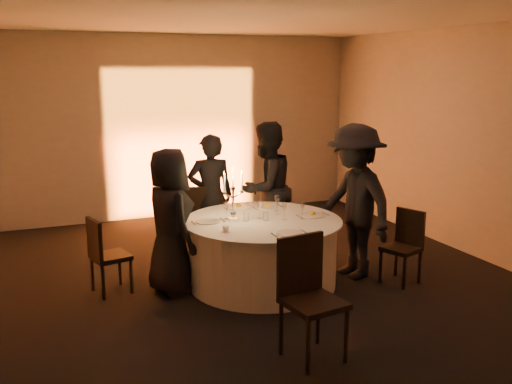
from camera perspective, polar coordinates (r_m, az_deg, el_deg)
name	(u,v)px	position (r m, az deg, el deg)	size (l,w,h in m)	color
floor	(262,284)	(6.70, 0.65, -9.15)	(7.00, 7.00, 0.00)	black
ceiling	(263,14)	(6.26, 0.72, 17.33)	(7.00, 7.00, 0.00)	silver
wall_back	(181,127)	(9.61, -7.47, 6.49)	(7.00, 7.00, 0.00)	#A19D95
wall_front	(509,244)	(3.43, 23.98, -4.76)	(7.00, 7.00, 0.00)	#A19D95
wall_right	(475,143)	(7.96, 21.10, 4.61)	(7.00, 7.00, 0.00)	#A19D95
uplighter_fixture	(188,215)	(9.58, -6.77, -2.33)	(0.25, 0.12, 0.10)	black
banquet_table	(263,252)	(6.57, 0.66, -6.03)	(1.80, 1.80, 0.77)	black
chair_left	(104,252)	(6.48, -14.95, -5.81)	(0.46, 0.46, 0.86)	black
chair_back_left	(193,216)	(7.58, -6.36, -2.42)	(0.52, 0.52, 0.95)	black
chair_back_right	(268,210)	(7.96, 1.22, -1.79)	(0.53, 0.53, 0.92)	black
chair_right	(405,242)	(6.85, 14.63, -4.88)	(0.48, 0.48, 0.85)	black
chair_front	(308,290)	(4.95, 5.20, -9.69)	(0.53, 0.53, 1.05)	black
guest_left	(170,221)	(6.33, -8.63, -2.90)	(0.79, 0.51, 1.61)	black
guest_back_left	(211,196)	(7.47, -4.56, -0.39)	(0.59, 0.39, 1.63)	black
guest_back_right	(266,189)	(7.55, 1.02, 0.34)	(0.86, 0.67, 1.77)	black
guest_right	(355,202)	(6.80, 9.83, -0.95)	(1.18, 0.68, 1.83)	black
plate_left	(208,221)	(6.38, -4.81, -2.94)	(0.36, 0.28, 0.01)	white
plate_back_left	(239,206)	(7.01, -1.76, -1.44)	(0.36, 0.28, 0.08)	white
plate_back_right	(268,206)	(7.01, 1.18, -1.42)	(0.36, 0.26, 0.08)	white
plate_right	(313,214)	(6.66, 5.68, -2.24)	(0.36, 0.29, 0.08)	white
plate_front	(289,233)	(5.91, 3.35, -4.15)	(0.36, 0.28, 0.01)	white
coffee_cup	(226,229)	(5.99, -3.05, -3.72)	(0.11, 0.11, 0.07)	white
candelabra	(233,201)	(6.41, -2.30, -0.95)	(0.26, 0.12, 0.61)	white
wine_glass_a	(277,203)	(6.65, 2.16, -1.12)	(0.07, 0.07, 0.19)	white
wine_glass_b	(302,207)	(6.47, 4.67, -1.52)	(0.07, 0.07, 0.19)	white
wine_glass_c	(277,200)	(6.82, 2.09, -0.79)	(0.07, 0.07, 0.19)	white
wine_glass_d	(259,207)	(6.46, 0.34, -1.52)	(0.07, 0.07, 0.19)	white
wine_glass_e	(227,207)	(6.46, -2.96, -1.54)	(0.07, 0.07, 0.19)	white
wine_glass_f	(285,208)	(6.41, 2.90, -1.63)	(0.07, 0.07, 0.19)	white
tumbler_a	(246,217)	(6.39, -1.00, -2.52)	(0.07, 0.07, 0.09)	white
tumbler_b	(266,217)	(6.41, 0.97, -2.48)	(0.07, 0.07, 0.09)	white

